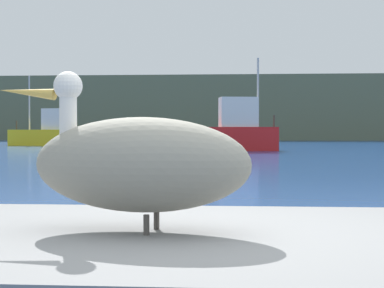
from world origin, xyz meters
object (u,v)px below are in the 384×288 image
at_px(fishing_boat_red, 233,131).
at_px(fishing_boat_yellow, 53,134).
at_px(mooring_buoy, 202,166).
at_px(pelican, 139,163).

height_order(fishing_boat_red, fishing_boat_yellow, fishing_boat_red).
xyz_separation_m(fishing_boat_red, mooring_buoy, (-0.75, -19.37, -0.88)).
bearing_deg(pelican, fishing_boat_red, -81.97).
bearing_deg(fishing_boat_red, mooring_buoy, -101.75).
relative_size(pelican, fishing_boat_red, 0.25).
xyz_separation_m(pelican, mooring_buoy, (-0.36, 12.37, -0.76)).
distance_m(pelican, mooring_buoy, 12.40).
xyz_separation_m(pelican, fishing_boat_red, (0.39, 31.74, 0.12)).
distance_m(fishing_boat_red, fishing_boat_yellow, 16.90).
bearing_deg(fishing_boat_yellow, pelican, 120.52).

